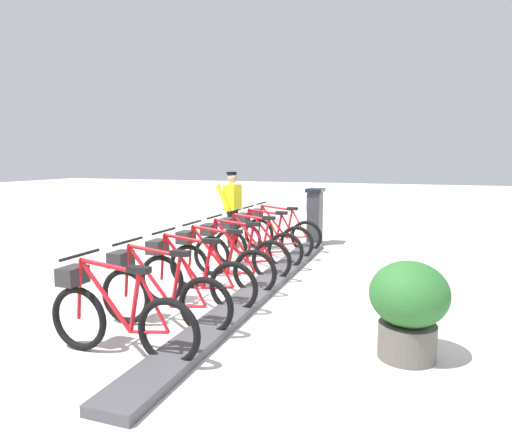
{
  "coord_description": "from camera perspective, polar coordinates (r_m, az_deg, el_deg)",
  "views": [
    {
      "loc": [
        -2.11,
        6.11,
        1.95
      ],
      "look_at": [
        0.5,
        -1.18,
        0.9
      ],
      "focal_mm": 31.69,
      "sensor_mm": 36.0,
      "label": 1
    }
  ],
  "objects": [
    {
      "name": "bike_docked_5",
      "position": [
        6.0,
        -8.2,
        -7.05
      ],
      "size": [
        1.72,
        0.54,
        1.02
      ],
      "color": "black",
      "rests_on": "ground"
    },
    {
      "name": "planter_bush",
      "position": [
        4.7,
        18.7,
        -10.16
      ],
      "size": [
        0.76,
        0.76,
        0.97
      ],
      "color": "#59544C",
      "rests_on": "ground"
    },
    {
      "name": "worker_near_rack",
      "position": [
        9.9,
        -3.02,
        1.67
      ],
      "size": [
        0.49,
        0.64,
        1.66
      ],
      "color": "white",
      "rests_on": "ground"
    },
    {
      "name": "bike_docked_1",
      "position": [
        8.85,
        1.4,
        -2.17
      ],
      "size": [
        1.72,
        0.54,
        1.02
      ],
      "color": "black",
      "rests_on": "ground"
    },
    {
      "name": "dock_rail_base",
      "position": [
        6.74,
        0.63,
        -8.66
      ],
      "size": [
        0.44,
        7.12,
        0.1
      ],
      "primitive_type": "cube",
      "color": "#47474C",
      "rests_on": "ground"
    },
    {
      "name": "bike_docked_3",
      "position": [
        7.4,
        -2.46,
        -4.16
      ],
      "size": [
        1.72,
        0.54,
        1.02
      ],
      "color": "black",
      "rests_on": "ground"
    },
    {
      "name": "ground_plane",
      "position": [
        6.75,
        0.62,
        -9.07
      ],
      "size": [
        60.0,
        60.0,
        0.0
      ],
      "primitive_type": "plane",
      "color": "beige"
    },
    {
      "name": "bike_docked_0",
      "position": [
        9.6,
        2.88,
        -1.41
      ],
      "size": [
        1.72,
        0.54,
        1.02
      ],
      "color": "black",
      "rests_on": "ground"
    },
    {
      "name": "bike_docked_7",
      "position": [
        4.73,
        -17.36,
        -11.43
      ],
      "size": [
        1.72,
        0.54,
        1.02
      ],
      "color": "black",
      "rests_on": "ground"
    },
    {
      "name": "payment_kiosk",
      "position": [
        10.32,
        7.44,
        0.5
      ],
      "size": [
        0.36,
        0.52,
        1.28
      ],
      "color": "#38383D",
      "rests_on": "ground"
    },
    {
      "name": "bike_docked_6",
      "position": [
        5.34,
        -12.2,
        -9.01
      ],
      "size": [
        1.72,
        0.54,
        1.02
      ],
      "color": "black",
      "rests_on": "ground"
    },
    {
      "name": "bike_docked_2",
      "position": [
        8.12,
        -0.35,
        -3.08
      ],
      "size": [
        1.72,
        0.54,
        1.02
      ],
      "color": "black",
      "rests_on": "ground"
    },
    {
      "name": "bike_docked_4",
      "position": [
        6.69,
        -5.02,
        -5.46
      ],
      "size": [
        1.72,
        0.54,
        1.02
      ],
      "color": "black",
      "rests_on": "ground"
    }
  ]
}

